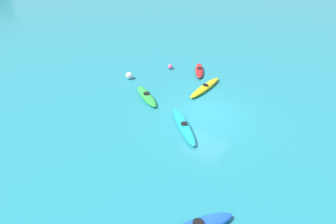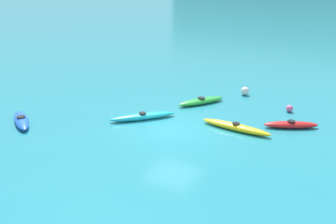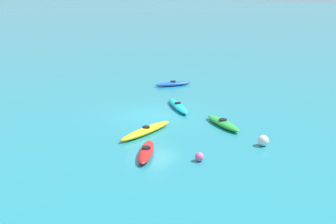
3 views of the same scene
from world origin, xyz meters
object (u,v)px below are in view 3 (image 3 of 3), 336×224
Objects in this scene: kayak_red at (146,152)px; buoy_white at (263,141)px; kayak_yellow at (146,130)px; kayak_blue at (173,84)px; kayak_green at (223,123)px; buoy_pink at (199,157)px; kayak_cyan at (178,106)px.

buoy_white reaches higher than kayak_red.
kayak_blue is at bearing -153.70° from kayak_yellow.
kayak_green is at bearing 170.45° from kayak_red.
kayak_blue is 7.08× the size of buoy_pink.
kayak_yellow is at bearing 26.30° from kayak_blue.
kayak_red is 5.34m from buoy_white.
kayak_red is at bearing -44.02° from buoy_white.
kayak_blue is at bearing -142.26° from buoy_pink.
kayak_yellow is at bearing -39.01° from kayak_green.
buoy_white is at bearing 64.96° from kayak_cyan.
buoy_white reaches higher than kayak_blue.
kayak_green is 7.51× the size of buoy_pink.
kayak_cyan is at bearing -157.70° from kayak_red.
kayak_green is 4.86m from buoy_pink.
kayak_green is 0.95× the size of kayak_cyan.
kayak_green is at bearing -118.98° from buoy_white.
kayak_blue and kayak_red have the same top height.
kayak_red is at bearing 22.30° from kayak_cyan.
kayak_green and kayak_cyan have the same top height.
kayak_blue and kayak_cyan have the same top height.
buoy_pink is at bearing 68.61° from kayak_yellow.
buoy_white reaches higher than kayak_yellow.
kayak_blue is 0.94× the size of kayak_green.
kayak_cyan is (-4.68, -1.16, 0.00)m from kayak_yellow.
kayak_cyan is 7.97m from buoy_pink.
buoy_white is at bearing 106.82° from kayak_yellow.
kayak_green is 4.02m from kayak_cyan.
kayak_cyan is at bearing -115.04° from buoy_white.
kayak_green is at bearing 68.09° from kayak_cyan.
buoy_white is 3.48m from buoy_pink.
kayak_green is at bearing 48.67° from kayak_blue.
kayak_red is 6.87× the size of buoy_pink.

